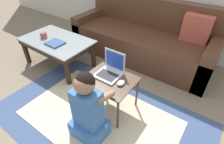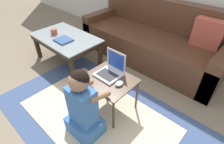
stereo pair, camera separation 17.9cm
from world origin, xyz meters
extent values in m
plane|color=#7F705B|center=(0.00, 0.00, 0.00)|extent=(16.00, 16.00, 0.00)
cube|color=#3D517A|center=(0.01, -0.23, 0.00)|extent=(2.25, 1.37, 0.01)
cube|color=beige|center=(0.01, -0.23, 0.01)|extent=(1.62, 0.98, 0.00)
cube|color=#4C2D1E|center=(-0.24, 1.15, 0.21)|extent=(2.19, 0.82, 0.43)
cube|color=#4C2D1E|center=(-0.24, 1.48, 0.65)|extent=(2.19, 0.18, 0.44)
cube|color=#4C2D1E|center=(-1.26, 1.15, 0.27)|extent=(0.16, 0.82, 0.55)
cube|color=#4C2D1E|center=(0.77, 1.15, 0.27)|extent=(0.16, 0.82, 0.55)
cube|color=#B24C3D|center=(0.47, 1.31, 0.61)|extent=(0.36, 0.14, 0.36)
cube|color=gray|center=(-1.13, 0.24, 0.41)|extent=(1.02, 0.62, 0.02)
cube|color=black|center=(-1.13, 0.24, 0.37)|extent=(0.98, 0.60, 0.07)
cylinder|color=black|center=(-1.58, -0.02, 0.20)|extent=(0.07, 0.07, 0.40)
cylinder|color=black|center=(-0.67, -0.02, 0.20)|extent=(0.07, 0.07, 0.40)
cylinder|color=black|center=(-1.58, 0.50, 0.20)|extent=(0.07, 0.07, 0.40)
cylinder|color=black|center=(-0.67, 0.50, 0.20)|extent=(0.07, 0.07, 0.40)
cube|color=#4C3828|center=(0.01, -0.03, 0.40)|extent=(0.52, 0.43, 0.02)
cylinder|color=#4C3828|center=(-0.22, -0.22, 0.20)|extent=(0.02, 0.02, 0.39)
cylinder|color=#4C3828|center=(0.25, -0.22, 0.20)|extent=(0.02, 0.02, 0.39)
cylinder|color=#4C3828|center=(-0.22, 0.16, 0.20)|extent=(0.02, 0.02, 0.39)
cylinder|color=#4C3828|center=(0.25, 0.16, 0.20)|extent=(0.02, 0.02, 0.39)
cube|color=silver|center=(-0.03, 0.01, 0.42)|extent=(0.25, 0.24, 0.02)
cube|color=#28282D|center=(-0.03, -0.01, 0.43)|extent=(0.21, 0.14, 0.00)
cube|color=silver|center=(-0.03, 0.13, 0.54)|extent=(0.25, 0.01, 0.23)
cube|color=#1E47B7|center=(-0.03, 0.13, 0.54)|extent=(0.22, 0.00, 0.19)
ellipsoid|color=silver|center=(0.15, -0.02, 0.43)|extent=(0.07, 0.09, 0.03)
cube|color=#3D70B2|center=(0.06, -0.43, 0.09)|extent=(0.33, 0.26, 0.18)
cube|color=#3D70B2|center=(0.06, -0.43, 0.38)|extent=(0.25, 0.17, 0.39)
sphere|color=#9E7556|center=(0.06, -0.43, 0.66)|extent=(0.17, 0.17, 0.17)
sphere|color=black|center=(0.06, -0.42, 0.67)|extent=(0.16, 0.16, 0.16)
cylinder|color=#9E7556|center=(-0.05, -0.32, 0.49)|extent=(0.06, 0.24, 0.13)
cylinder|color=#9E7556|center=(0.18, -0.32, 0.49)|extent=(0.06, 0.24, 0.13)
cylinder|color=#994C3D|center=(-1.32, 0.18, 0.46)|extent=(0.09, 0.09, 0.08)
cube|color=#334C7F|center=(-1.03, 0.15, 0.43)|extent=(0.23, 0.20, 0.02)
camera|label=1|loc=(0.83, -1.14, 1.55)|focal=28.00mm
camera|label=2|loc=(0.97, -1.02, 1.55)|focal=28.00mm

